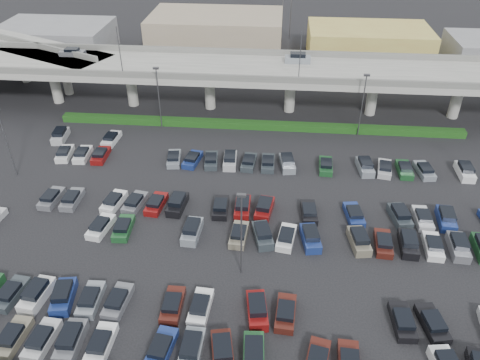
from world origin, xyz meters
name	(u,v)px	position (x,y,z in m)	size (l,w,h in m)	color
ground	(247,224)	(0.00, 0.00, 0.00)	(280.00, 280.00, 0.00)	black
overpass	(260,72)	(-0.21, 32.01, 6.97)	(150.00, 13.00, 15.80)	gray
on_ramp	(1,43)	(-52.10, 43.05, 6.86)	(50.93, 30.13, 8.80)	gray
hedge	(259,125)	(0.00, 25.00, 0.55)	(66.00, 1.60, 1.10)	#163C11
parked_cars	(250,242)	(0.58, -3.82, 0.63)	(63.27, 41.63, 1.67)	black
light_poles	(214,171)	(-4.13, 2.00, 6.24)	(66.90, 48.38, 10.30)	#434348
distant_buildings	(323,39)	(12.38, 61.81, 3.74)	(138.00, 24.00, 9.00)	gray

